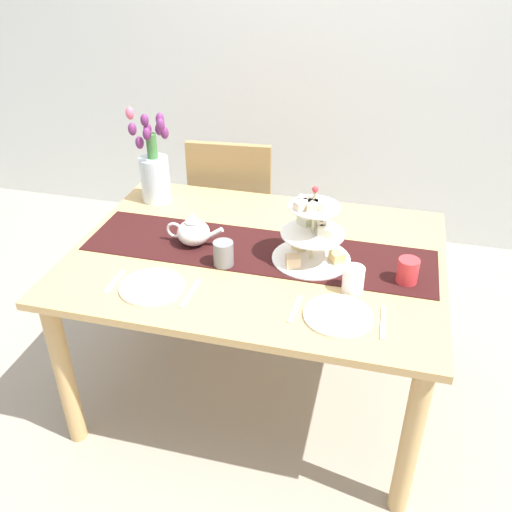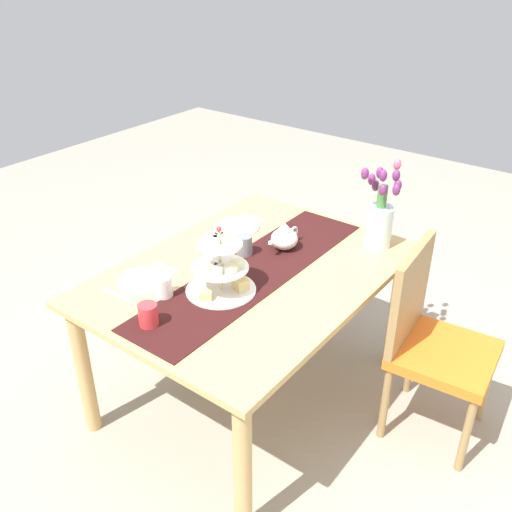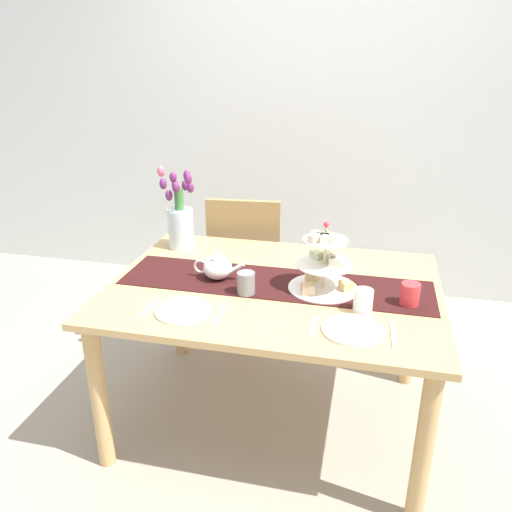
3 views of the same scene
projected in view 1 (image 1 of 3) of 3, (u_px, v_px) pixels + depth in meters
name	position (u px, v px, depth m)	size (l,w,h in m)	color
ground_plane	(257.00, 387.00, 2.57)	(8.00, 8.00, 0.00)	gray
room_wall_rear	(327.00, 25.00, 3.22)	(6.00, 0.08, 2.60)	silver
dining_table	(257.00, 274.00, 2.24)	(1.43, 1.05, 0.72)	tan
chair_left	(234.00, 209.00, 2.99)	(0.45, 0.45, 0.91)	olive
table_runner	(258.00, 250.00, 2.20)	(1.37, 0.34, 0.00)	black
tiered_cake_stand	(312.00, 236.00, 2.09)	(0.30, 0.30, 0.30)	beige
teapot	(193.00, 231.00, 2.21)	(0.24, 0.13, 0.14)	white
tulip_vase	(154.00, 169.00, 2.51)	(0.21, 0.17, 0.42)	silver
dinner_plate_left	(152.00, 287.00, 1.98)	(0.23, 0.23, 0.01)	white
fork_left	(114.00, 281.00, 2.01)	(0.02, 0.15, 0.01)	silver
knife_left	(191.00, 293.00, 1.95)	(0.01, 0.17, 0.01)	silver
dinner_plate_right	(338.00, 315.00, 1.84)	(0.23, 0.23, 0.01)	white
fork_right	(295.00, 309.00, 1.87)	(0.02, 0.15, 0.01)	silver
knife_right	(383.00, 323.00, 1.81)	(0.01, 0.17, 0.01)	silver
mug_grey	(223.00, 253.00, 2.08)	(0.08, 0.08, 0.10)	slate
mug_white_text	(353.00, 279.00, 1.94)	(0.08, 0.08, 0.10)	white
mug_orange	(408.00, 271.00, 1.99)	(0.08, 0.08, 0.10)	red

